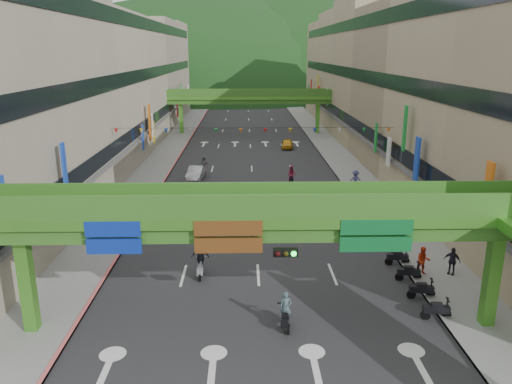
{
  "coord_description": "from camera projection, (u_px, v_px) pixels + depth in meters",
  "views": [
    {
      "loc": [
        -0.74,
        -15.5,
        13.05
      ],
      "look_at": [
        0.0,
        18.0,
        3.5
      ],
      "focal_mm": 35.0,
      "sensor_mm": 36.0,
      "label": 1
    }
  ],
  "objects": [
    {
      "name": "overpass_far",
      "position": [
        249.0,
        100.0,
        79.51
      ],
      "size": [
        28.0,
        2.2,
        7.1
      ],
      "color": "#4C9E2D",
      "rests_on": "ground"
    },
    {
      "name": "curb_right",
      "position": [
        319.0,
        151.0,
        66.74
      ],
      "size": [
        0.2,
        140.0,
        0.18
      ],
      "primitive_type": "cube",
      "color": "gray",
      "rests_on": "ground"
    },
    {
      "name": "hill_right",
      "position": [
        311.0,
        85.0,
        192.1
      ],
      "size": [
        208.0,
        176.0,
        128.0
      ],
      "primitive_type": "ellipsoid",
      "color": "#1C4419",
      "rests_on": "ground"
    },
    {
      "name": "pedestrian_blue",
      "position": [
        355.0,
        182.0,
        47.72
      ],
      "size": [
        0.96,
        0.7,
        1.88
      ],
      "primitive_type": "imported",
      "rotation": [
        0.0,
        0.0,
        2.98
      ],
      "color": "navy",
      "rests_on": "ground"
    },
    {
      "name": "car_yellow",
      "position": [
        287.0,
        144.0,
        68.59
      ],
      "size": [
        1.82,
        3.87,
        1.28
      ],
      "primitive_type": "imported",
      "rotation": [
        0.0,
        0.0,
        -0.08
      ],
      "color": "gold",
      "rests_on": "ground"
    },
    {
      "name": "building_row_left",
      "position": [
        102.0,
        79.0,
        63.58
      ],
      "size": [
        12.8,
        95.0,
        19.0
      ],
      "color": "#9E937F",
      "rests_on": "ground"
    },
    {
      "name": "bunting_string",
      "position": [
        253.0,
        130.0,
        45.71
      ],
      "size": [
        26.0,
        0.36,
        0.47
      ],
      "color": "black",
      "rests_on": "ground"
    },
    {
      "name": "scooter_rider_mid",
      "position": [
        292.0,
        176.0,
        49.16
      ],
      "size": [
        0.94,
        1.6,
        2.11
      ],
      "color": "black",
      "rests_on": "ground"
    },
    {
      "name": "sidewalk_right",
      "position": [
        333.0,
        151.0,
        66.79
      ],
      "size": [
        4.0,
        140.0,
        0.15
      ],
      "primitive_type": "cube",
      "color": "gray",
      "rests_on": "ground"
    },
    {
      "name": "car_silver",
      "position": [
        196.0,
        173.0,
        51.83
      ],
      "size": [
        1.89,
        4.42,
        1.42
      ],
      "primitive_type": "imported",
      "rotation": [
        0.0,
        0.0,
        -0.09
      ],
      "color": "#ABAAB2",
      "rests_on": "ground"
    },
    {
      "name": "road_slab",
      "position": [
        251.0,
        152.0,
        66.57
      ],
      "size": [
        18.0,
        140.0,
        0.02
      ],
      "primitive_type": "cube",
      "color": "#28282B",
      "rests_on": "ground"
    },
    {
      "name": "sidewalk_left",
      "position": [
        168.0,
        151.0,
        66.32
      ],
      "size": [
        4.0,
        140.0,
        0.15
      ],
      "primitive_type": "cube",
      "color": "gray",
      "rests_on": "ground"
    },
    {
      "name": "hill_left",
      "position": [
        203.0,
        89.0,
        172.01
      ],
      "size": [
        168.0,
        140.0,
        112.0
      ],
      "primitive_type": "ellipsoid",
      "color": "#1C4419",
      "rests_on": "ground"
    },
    {
      "name": "overpass_near",
      "position": [
        283.0,
        232.0,
        22.27
      ],
      "size": [
        28.0,
        12.27,
        7.1
      ],
      "color": "#4C9E2D",
      "rests_on": "ground"
    },
    {
      "name": "building_row_right",
      "position": [
        397.0,
        79.0,
        64.38
      ],
      "size": [
        12.8,
        95.0,
        19.0
      ],
      "color": "gray",
      "rests_on": "ground"
    },
    {
      "name": "scooter_rider_left",
      "position": [
        200.0,
        260.0,
        29.49
      ],
      "size": [
        1.06,
        1.6,
        2.16
      ],
      "color": "gray",
      "rests_on": "ground"
    },
    {
      "name": "scooter_rider_far",
      "position": [
        204.0,
        165.0,
        54.03
      ],
      "size": [
        0.9,
        1.59,
        2.02
      ],
      "color": "#761000",
      "rests_on": "ground"
    },
    {
      "name": "scooter_rider_near",
      "position": [
        286.0,
        312.0,
        24.07
      ],
      "size": [
        0.69,
        1.59,
        1.91
      ],
      "color": "black",
      "rests_on": "ground"
    },
    {
      "name": "parked_scooter_row",
      "position": [
        415.0,
        280.0,
        28.16
      ],
      "size": [
        1.6,
        7.18,
        1.08
      ],
      "color": "black",
      "rests_on": "ground"
    },
    {
      "name": "curb_left",
      "position": [
        182.0,
        151.0,
        66.35
      ],
      "size": [
        0.2,
        140.0,
        0.18
      ],
      "primitive_type": "cube",
      "color": "#CC5959",
      "rests_on": "ground"
    },
    {
      "name": "pedestrian_dark",
      "position": [
        452.0,
        263.0,
        29.67
      ],
      "size": [
        1.03,
        0.93,
        1.68
      ],
      "primitive_type": "imported",
      "rotation": [
        0.0,
        0.0,
        -0.66
      ],
      "color": "black",
      "rests_on": "ground"
    },
    {
      "name": "pedestrian_red",
      "position": [
        423.0,
        263.0,
        29.65
      ],
      "size": [
        0.9,
        0.73,
        1.71
      ],
      "primitive_type": "imported",
      "rotation": [
        0.0,
        0.0,
        -0.11
      ],
      "color": "red",
      "rests_on": "ground"
    }
  ]
}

